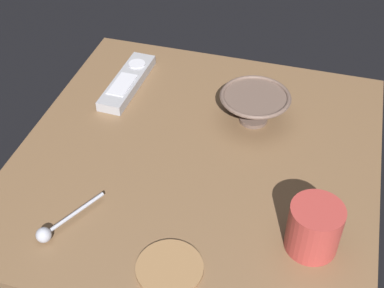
# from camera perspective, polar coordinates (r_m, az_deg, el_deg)

# --- Properties ---
(ground_plane) EXTENTS (6.00, 6.00, 0.00)m
(ground_plane) POSITION_cam_1_polar(r_m,az_deg,el_deg) (0.97, 0.49, -3.33)
(ground_plane) COLOR black
(table) EXTENTS (0.63, 0.66, 0.05)m
(table) POSITION_cam_1_polar(r_m,az_deg,el_deg) (0.96, 0.49, -2.32)
(table) COLOR brown
(table) RESTS_ON ground
(cereal_bowl) EXTENTS (0.13, 0.13, 0.06)m
(cereal_bowl) POSITION_cam_1_polar(r_m,az_deg,el_deg) (1.00, 6.74, 4.10)
(cereal_bowl) COLOR brown
(cereal_bowl) RESTS_ON table
(coffee_mug) EXTENTS (0.08, 0.08, 0.08)m
(coffee_mug) POSITION_cam_1_polar(r_m,az_deg,el_deg) (0.80, 13.00, -8.78)
(coffee_mug) COLOR #A53833
(coffee_mug) RESTS_ON table
(teaspoon) EXTENTS (0.07, 0.12, 0.02)m
(teaspoon) POSITION_cam_1_polar(r_m,az_deg,el_deg) (0.84, -14.93, -8.91)
(teaspoon) COLOR #A3A5B2
(teaspoon) RESTS_ON table
(tv_remote_near) EXTENTS (0.06, 0.19, 0.02)m
(tv_remote_near) POSITION_cam_1_polar(r_m,az_deg,el_deg) (1.10, -6.95, 6.66)
(tv_remote_near) COLOR #9E9EA3
(tv_remote_near) RESTS_ON table
(drink_coaster) EXTENTS (0.10, 0.10, 0.01)m
(drink_coaster) POSITION_cam_1_polar(r_m,az_deg,el_deg) (0.78, -2.43, -13.16)
(drink_coaster) COLOR olive
(drink_coaster) RESTS_ON table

